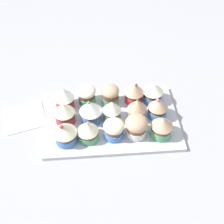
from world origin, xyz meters
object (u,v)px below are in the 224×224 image
cupcake_10 (162,127)px  cupcake_12 (113,129)px  cupcake_3 (87,94)px  cupcake_4 (64,97)px  cupcake_0 (153,92)px  cupcake_2 (109,95)px  cupcake_8 (91,112)px  cupcake_11 (136,126)px  cupcake_13 (88,131)px  cupcake_7 (113,111)px  cupcake_6 (137,110)px  cupcake_9 (64,112)px  cupcake_5 (158,108)px  baking_tray (112,120)px  napkin (25,117)px  cupcake_1 (134,92)px  cupcake_14 (65,133)px

cupcake_10 → cupcake_12: size_ratio=1.12×
cupcake_3 → cupcake_4: (6.95, 1.55, 0.71)cm
cupcake_0 → cupcake_3: size_ratio=1.08×
cupcake_4 → cupcake_2: bearing=-177.2°
cupcake_8 → cupcake_11: cupcake_8 is taller
cupcake_13 → cupcake_7: bearing=-138.4°
cupcake_6 → cupcake_3: bearing=-29.2°
cupcake_6 → cupcake_9: size_ratio=1.03×
cupcake_8 → cupcake_7: bearing=-178.2°
cupcake_4 → cupcake_5: 29.18cm
cupcake_7 → cupcake_8: size_ratio=0.92×
cupcake_12 → baking_tray: bearing=-91.7°
cupcake_12 → napkin: cupcake_12 is taller
cupcake_8 → baking_tray: bearing=-176.8°
cupcake_2 → cupcake_10: (-14.10, 14.45, 0.13)cm
cupcake_13 → napkin: (20.01, -10.40, -4.12)cm
cupcake_9 → cupcake_13: 9.83cm
cupcake_2 → cupcake_4: size_ratio=0.89×
cupcake_9 → cupcake_10: bearing=164.9°
cupcake_11 → cupcake_8: bearing=-26.3°
cupcake_3 → cupcake_7: size_ratio=0.86×
cupcake_12 → cupcake_0: bearing=-135.3°
cupcake_2 → cupcake_11: cupcake_11 is taller
cupcake_12 → napkin: 29.37cm
baking_tray → napkin: (27.39, -3.50, -0.30)cm
cupcake_5 → cupcake_9: same height
cupcake_0 → cupcake_2: 14.15cm
cupcake_4 → cupcake_8: bearing=140.3°
cupcake_9 → cupcake_4: bearing=-87.4°
cupcake_2 → cupcake_12: 13.91cm
cupcake_7 → cupcake_9: size_ratio=0.98×
baking_tray → cupcake_4: (14.47, -6.41, 4.61)cm
cupcake_11 → cupcake_10: bearing=174.7°
baking_tray → cupcake_2: 8.20cm
cupcake_1 → baking_tray: bearing=43.5°
cupcake_2 → cupcake_13: same height
cupcake_7 → napkin: 28.25cm
cupcake_1 → cupcake_7: (7.40, 7.39, -0.06)cm
cupcake_2 → cupcake_7: 7.28cm
cupcake_5 → cupcake_7: size_ratio=1.02×
cupcake_6 → cupcake_2: bearing=-43.4°
cupcake_2 → cupcake_8: bearing=51.7°
cupcake_1 → cupcake_9: same height
cupcake_4 → cupcake_6: (-22.04, 6.88, -0.05)cm
cupcake_0 → cupcake_3: bearing=-2.7°
cupcake_0 → cupcake_14: (27.43, 14.49, 0.26)cm
baking_tray → cupcake_2: size_ratio=5.96×
cupcake_2 → cupcake_0: bearing=179.5°
cupcake_0 → cupcake_6: bearing=50.5°
cupcake_4 → cupcake_5: (-28.41, 6.66, -0.30)cm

